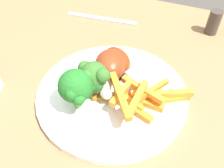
% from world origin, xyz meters
% --- Properties ---
extents(dining_table, '(1.02, 0.75, 0.71)m').
position_xyz_m(dining_table, '(0.00, 0.00, 0.60)').
color(dining_table, '#8E6B47').
rests_on(dining_table, ground_plane).
extents(dinner_plate, '(0.28, 0.28, 0.01)m').
position_xyz_m(dinner_plate, '(-0.01, 0.03, 0.72)').
color(dinner_plate, white).
rests_on(dinner_plate, dining_table).
extents(broccoli_floret_front, '(0.06, 0.06, 0.08)m').
position_xyz_m(broccoli_floret_front, '(0.03, 0.08, 0.77)').
color(broccoli_floret_front, '#84A651').
rests_on(broccoli_floret_front, dinner_plate).
extents(broccoli_floret_middle, '(0.05, 0.05, 0.06)m').
position_xyz_m(broccoli_floret_middle, '(0.02, 0.05, 0.76)').
color(broccoli_floret_middle, '#80BA55').
rests_on(broccoli_floret_middle, dinner_plate).
extents(broccoli_floret_back, '(0.06, 0.05, 0.07)m').
position_xyz_m(broccoli_floret_back, '(0.02, 0.04, 0.77)').
color(broccoli_floret_back, '#8FA45A').
rests_on(broccoli_floret_back, dinner_plate).
extents(carrot_fries_pile, '(0.17, 0.12, 0.04)m').
position_xyz_m(carrot_fries_pile, '(-0.06, 0.04, 0.74)').
color(carrot_fries_pile, orange).
rests_on(carrot_fries_pile, dinner_plate).
extents(chicken_drumstick_near, '(0.08, 0.12, 0.05)m').
position_xyz_m(chicken_drumstick_near, '(0.01, -0.01, 0.75)').
color(chicken_drumstick_near, '#5F1F0F').
rests_on(chicken_drumstick_near, dinner_plate).
extents(chicken_drumstick_far, '(0.11, 0.10, 0.04)m').
position_xyz_m(chicken_drumstick_far, '(0.00, -0.03, 0.74)').
color(chicken_drumstick_far, '#611D0A').
rests_on(chicken_drumstick_far, dinner_plate).
extents(chicken_drumstick_extra, '(0.07, 0.12, 0.05)m').
position_xyz_m(chicken_drumstick_extra, '(0.01, -0.01, 0.75)').
color(chicken_drumstick_extra, '#551E0A').
rests_on(chicken_drumstick_extra, dinner_plate).
extents(fork, '(0.19, 0.03, 0.00)m').
position_xyz_m(fork, '(0.12, -0.21, 0.71)').
color(fork, silver).
rests_on(fork, dining_table).
extents(pepper_shaker, '(0.03, 0.03, 0.06)m').
position_xyz_m(pepper_shaker, '(-0.15, -0.26, 0.74)').
color(pepper_shaker, '#423833').
rests_on(pepper_shaker, dining_table).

